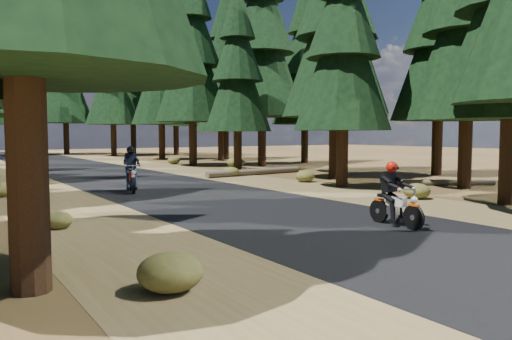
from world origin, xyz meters
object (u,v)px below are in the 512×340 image
(log_far, at_px, (441,183))
(log_near, at_px, (256,172))
(rider_lead, at_px, (396,205))
(rider_follow, at_px, (132,177))

(log_far, bearing_deg, log_near, 144.01)
(log_far, relative_size, rider_lead, 2.66)
(log_far, relative_size, rider_follow, 2.31)
(rider_follow, bearing_deg, rider_lead, 120.08)
(log_near, bearing_deg, rider_follow, -161.21)
(rider_lead, height_order, rider_follow, rider_follow)
(log_near, height_order, log_far, log_near)
(log_near, distance_m, rider_lead, 14.58)
(log_far, xyz_separation_m, rider_follow, (-11.41, 4.62, 0.44))
(log_far, height_order, rider_lead, rider_lead)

